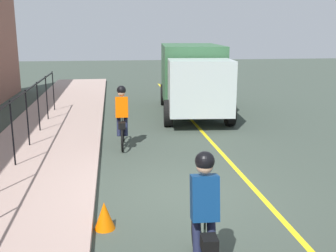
{
  "coord_description": "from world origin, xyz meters",
  "views": [
    {
      "loc": [
        -7.85,
        1.38,
        3.34
      ],
      "look_at": [
        1.92,
        0.02,
        1.0
      ],
      "focal_mm": 42.79,
      "sensor_mm": 36.0,
      "label": 1
    }
  ],
  "objects_px": {
    "cyclist_lead": "(122,117)",
    "cyclist_follow": "(204,217)",
    "box_truck_background": "(192,76)",
    "traffic_cone_near": "(104,216)"
  },
  "relations": [
    {
      "from": "cyclist_follow",
      "to": "traffic_cone_near",
      "type": "height_order",
      "value": "cyclist_follow"
    },
    {
      "from": "cyclist_lead",
      "to": "cyclist_follow",
      "type": "bearing_deg",
      "value": -169.47
    },
    {
      "from": "cyclist_lead",
      "to": "traffic_cone_near",
      "type": "bearing_deg",
      "value": 177.52
    },
    {
      "from": "box_truck_background",
      "to": "traffic_cone_near",
      "type": "distance_m",
      "value": 10.55
    },
    {
      "from": "box_truck_background",
      "to": "traffic_cone_near",
      "type": "relative_size",
      "value": 14.03
    },
    {
      "from": "cyclist_lead",
      "to": "box_truck_background",
      "type": "height_order",
      "value": "box_truck_background"
    },
    {
      "from": "cyclist_lead",
      "to": "cyclist_follow",
      "type": "distance_m",
      "value": 6.7
    },
    {
      "from": "cyclist_lead",
      "to": "box_truck_background",
      "type": "relative_size",
      "value": 0.26
    },
    {
      "from": "box_truck_background",
      "to": "cyclist_lead",
      "type": "bearing_deg",
      "value": -26.72
    },
    {
      "from": "cyclist_lead",
      "to": "traffic_cone_near",
      "type": "distance_m",
      "value": 5.08
    }
  ]
}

